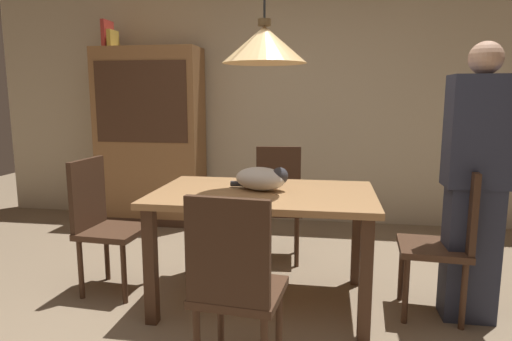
# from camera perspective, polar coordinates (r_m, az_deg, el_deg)

# --- Properties ---
(back_wall) EXTENTS (6.40, 0.10, 2.90)m
(back_wall) POSITION_cam_1_polar(r_m,az_deg,el_deg) (4.87, 2.93, 10.62)
(back_wall) COLOR beige
(back_wall) RESTS_ON ground
(dining_table) EXTENTS (1.40, 0.90, 0.75)m
(dining_table) POSITION_cam_1_polar(r_m,az_deg,el_deg) (2.88, 1.01, -4.64)
(dining_table) COLOR #A87A4C
(dining_table) RESTS_ON ground
(chair_left_side) EXTENTS (0.43, 0.43, 0.93)m
(chair_left_side) POSITION_cam_1_polar(r_m,az_deg,el_deg) (3.27, -19.06, -5.94)
(chair_left_side) COLOR #472D1E
(chair_left_side) RESTS_ON ground
(chair_far_back) EXTENTS (0.43, 0.43, 0.93)m
(chair_far_back) POSITION_cam_1_polar(r_m,az_deg,el_deg) (3.76, 2.83, -3.45)
(chair_far_back) COLOR #472D1E
(chair_far_back) RESTS_ON ground
(chair_right_side) EXTENTS (0.43, 0.43, 0.93)m
(chair_right_side) POSITION_cam_1_polar(r_m,az_deg,el_deg) (2.97, 23.26, -7.71)
(chair_right_side) COLOR #472D1E
(chair_right_side) RESTS_ON ground
(chair_near_front) EXTENTS (0.44, 0.44, 0.93)m
(chair_near_front) POSITION_cam_1_polar(r_m,az_deg,el_deg) (2.10, -2.73, -14.06)
(chair_near_front) COLOR #472D1E
(chair_near_front) RESTS_ON ground
(cat_sleeping) EXTENTS (0.40, 0.32, 0.16)m
(cat_sleeping) POSITION_cam_1_polar(r_m,az_deg,el_deg) (2.87, 0.77, -1.03)
(cat_sleeping) COLOR silver
(cat_sleeping) RESTS_ON dining_table
(pendant_lamp) EXTENTS (0.52, 0.52, 1.30)m
(pendant_lamp) POSITION_cam_1_polar(r_m,az_deg,el_deg) (2.81, 1.08, 15.85)
(pendant_lamp) COLOR #E5B775
(hutch_bookcase) EXTENTS (1.12, 0.45, 1.85)m
(hutch_bookcase) POSITION_cam_1_polar(r_m,az_deg,el_deg) (4.90, -13.32, 3.81)
(hutch_bookcase) COLOR olive
(hutch_bookcase) RESTS_ON ground
(book_red_tall) EXTENTS (0.04, 0.22, 0.28)m
(book_red_tall) POSITION_cam_1_polar(r_m,az_deg,el_deg) (5.10, -18.45, 16.19)
(book_red_tall) COLOR #B73833
(book_red_tall) RESTS_ON hutch_bookcase
(book_yellow_short) EXTENTS (0.04, 0.20, 0.18)m
(book_yellow_short) POSITION_cam_1_polar(r_m,az_deg,el_deg) (5.07, -17.83, 15.70)
(book_yellow_short) COLOR gold
(book_yellow_short) RESTS_ON hutch_bookcase
(person_standing) EXTENTS (0.36, 0.22, 1.66)m
(person_standing) POSITION_cam_1_polar(r_m,az_deg,el_deg) (2.93, 26.28, -1.64)
(person_standing) COLOR #2D3347
(person_standing) RESTS_ON ground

